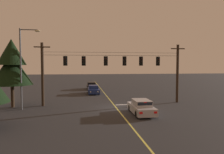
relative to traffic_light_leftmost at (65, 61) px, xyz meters
The scene contains 15 objects.
ground_plane 7.98m from the traffic_light_leftmost, 21.31° to the right, with size 180.00×180.00×0.00m, color #28282B.
lane_centre_stripe 9.75m from the traffic_light_leftmost, 46.93° to the left, with size 0.14×60.00×0.01m, color #D1C64C.
stop_bar_paint 9.17m from the traffic_light_leftmost, ahead, with size 3.40×0.36×0.01m, color silver.
signal_span_assembly 5.80m from the traffic_light_leftmost, ahead, with size 18.18×0.32×7.26m.
traffic_light_leftmost is the anchor object (origin of this frame).
traffic_light_left_inner 2.12m from the traffic_light_leftmost, ahead, with size 0.48×0.41×1.22m.
traffic_light_centre 4.74m from the traffic_light_leftmost, ahead, with size 0.48×0.41×1.22m.
traffic_light_right_inner 7.04m from the traffic_light_leftmost, ahead, with size 0.48×0.41×1.22m.
traffic_light_rightmost 9.10m from the traffic_light_leftmost, ahead, with size 0.48×0.41×1.22m.
traffic_light_far_right 11.27m from the traffic_light_leftmost, ahead, with size 0.48×0.41×1.22m.
car_waiting_near_lane 10.34m from the traffic_light_leftmost, 35.77° to the right, with size 1.80×4.33×1.39m.
car_oncoming_lead 11.26m from the traffic_light_leftmost, 68.54° to the left, with size 1.80×4.42×1.39m.
car_oncoming_trailing 17.23m from the traffic_light_leftmost, 76.97° to the left, with size 1.80×4.42×1.39m.
street_lamp_corner 4.47m from the traffic_light_leftmost, 157.58° to the right, with size 2.11×0.30×8.51m.
tree_verge_far 5.78m from the traffic_light_leftmost, behind, with size 4.42×4.42×7.59m.
Camera 1 is at (-3.70, -22.14, 4.65)m, focal length 32.94 mm.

